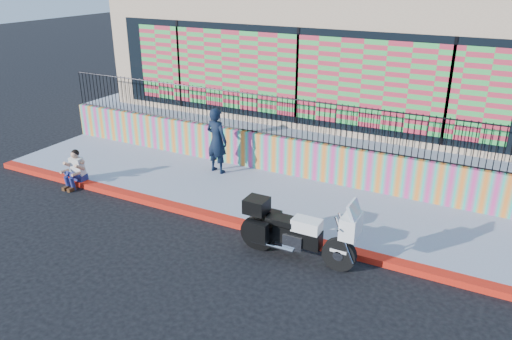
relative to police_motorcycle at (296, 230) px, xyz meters
The scene contains 10 objects.
ground 2.30m from the police_motorcycle, 163.06° to the left, with size 90.00×90.00×0.00m, color black.
red_curb 2.28m from the police_motorcycle, 163.06° to the left, with size 16.00×0.30×0.15m, color red.
sidewalk 3.17m from the police_motorcycle, 132.60° to the left, with size 16.00×3.00×0.15m, color gray.
mural_wall 4.43m from the police_motorcycle, 118.43° to the left, with size 16.00×0.20×1.10m, color #D73886.
metal_fence 4.58m from the police_motorcycle, 118.43° to the left, with size 15.80×0.04×1.20m, color black, non-canonical shape.
elevated_platform 9.24m from the police_motorcycle, 103.19° to the left, with size 16.00×10.00×1.25m, color gray.
storefront_building 9.38m from the police_motorcycle, 103.50° to the left, with size 14.00×8.06×4.00m.
police_motorcycle is the anchor object (origin of this frame).
police_officer 4.96m from the police_motorcycle, 141.56° to the left, with size 0.71×0.47×1.95m, color black.
seated_man 7.04m from the police_motorcycle, behind, with size 0.54×0.71×1.06m.
Camera 1 is at (5.69, -9.22, 5.85)m, focal length 35.00 mm.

